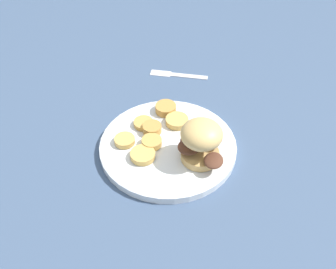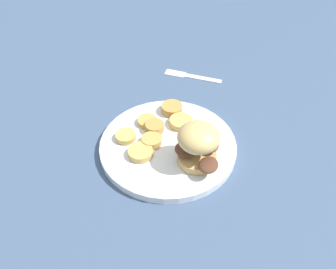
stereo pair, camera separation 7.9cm
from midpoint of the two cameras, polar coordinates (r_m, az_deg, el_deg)
The scene contains 11 objects.
ground_plane at distance 0.82m, azimuth 2.76°, elevation -2.29°, with size 4.00×4.00×0.00m, color #3D5170.
dinner_plate at distance 0.82m, azimuth 2.78°, elevation -1.80°, with size 0.28×0.28×0.02m.
sandwich at distance 0.75m, azimuth 7.49°, elevation -1.44°, with size 0.10×0.10×0.09m.
potato_round_0 at distance 0.83m, azimuth 0.77°, elevation 0.97°, with size 0.04×0.04×0.02m, color #BC8942.
potato_round_1 at distance 0.81m, azimuth 0.43°, elevation -1.01°, with size 0.04×0.04×0.01m, color tan.
potato_round_2 at distance 0.88m, azimuth 3.17°, elevation 3.69°, with size 0.05×0.05×0.02m, color #BC8942.
potato_round_3 at distance 0.85m, azimuth 4.56°, elevation 1.72°, with size 0.05×0.05×0.01m, color tan.
potato_round_4 at distance 0.85m, azimuth -0.34°, elevation 1.84°, with size 0.04×0.04×0.01m, color tan.
potato_round_5 at distance 0.82m, azimuth -3.42°, elevation -0.37°, with size 0.04×0.04×0.01m, color tan.
potato_round_6 at distance 0.78m, azimuth -1.14°, elevation -2.74°, with size 0.05×0.05×0.01m, color tan.
fork at distance 1.02m, azimuth 5.74°, elevation 8.34°, with size 0.15×0.03×0.00m.
Camera 2 is at (0.14, -0.56, 0.59)m, focal length 42.00 mm.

